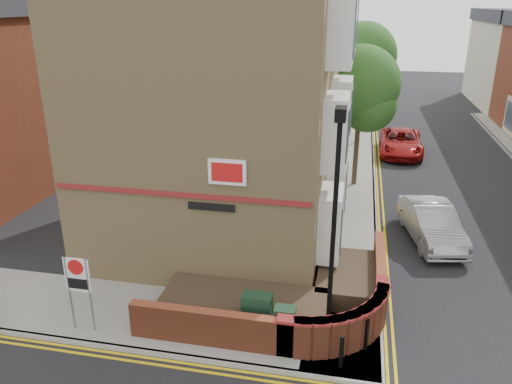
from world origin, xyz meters
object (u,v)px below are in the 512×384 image
object	(u,v)px
silver_car_near	(431,223)
zone_sign	(78,281)
lamppost	(333,234)
utility_cabinet_large	(257,314)

from	to	relation	value
silver_car_near	zone_sign	bearing A→B (deg)	-152.98
lamppost	silver_car_near	world-z (taller)	lamppost
utility_cabinet_large	zone_sign	bearing A→B (deg)	-170.31
utility_cabinet_large	silver_car_near	size ratio (longest dim) A/B	0.27
zone_sign	silver_car_near	size ratio (longest dim) A/B	0.50
lamppost	utility_cabinet_large	distance (m)	3.24
zone_sign	lamppost	bearing A→B (deg)	6.07
utility_cabinet_large	zone_sign	size ratio (longest dim) A/B	0.55
zone_sign	silver_car_near	world-z (taller)	zone_sign
lamppost	utility_cabinet_large	world-z (taller)	lamppost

